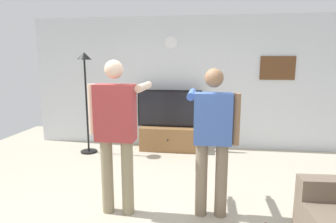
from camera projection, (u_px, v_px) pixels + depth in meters
The scene contains 9 objects.
ground_plane at pixel (160, 219), 3.28m from camera, with size 8.40×8.40×0.00m, color #B2A893.
back_wall at pixel (183, 83), 5.92m from camera, with size 6.40×0.10×2.70m, color silver.
tv_stand at pixel (169, 138), 5.80m from camera, with size 1.16×0.48×0.48m.
television at pixel (169, 108), 5.74m from camera, with size 1.31×0.07×0.75m.
wall_clock at pixel (171, 42), 5.75m from camera, with size 0.25×0.25×0.03m, color white.
framed_picture at pixel (277, 68), 5.56m from camera, with size 0.67×0.04×0.46m, color brown.
floor_lamp at pixel (85, 82), 5.43m from camera, with size 0.32×0.32×1.97m.
person_standing_nearer_lamp at pixel (116, 128), 3.26m from camera, with size 0.63×0.78×1.82m.
person_standing_nearer_couch at pixel (212, 134), 3.20m from camera, with size 0.60×0.78×1.73m.
Camera 1 is at (0.50, -2.97, 1.80)m, focal length 30.22 mm.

